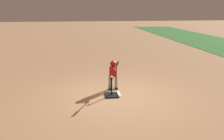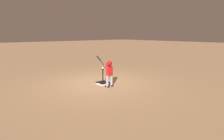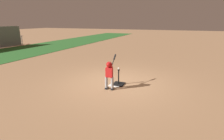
% 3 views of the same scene
% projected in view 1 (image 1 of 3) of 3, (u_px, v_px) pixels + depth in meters
% --- Properties ---
extents(ground_plane, '(90.00, 90.00, 0.00)m').
position_uv_depth(ground_plane, '(116.00, 97.00, 7.25)').
color(ground_plane, '#99704C').
extents(home_plate, '(0.44, 0.44, 0.02)m').
position_uv_depth(home_plate, '(114.00, 94.00, 7.49)').
color(home_plate, white).
rests_on(home_plate, ground_plane).
extents(batting_tee, '(0.49, 0.44, 0.63)m').
position_uv_depth(batting_tee, '(112.00, 94.00, 7.36)').
color(batting_tee, black).
rests_on(batting_tee, ground_plane).
extents(batter_child, '(0.88, 0.34, 1.21)m').
position_uv_depth(batter_child, '(113.00, 72.00, 7.77)').
color(batter_child, gray).
rests_on(batter_child, ground_plane).
extents(baseball, '(0.07, 0.07, 0.07)m').
position_uv_depth(baseball, '(112.00, 77.00, 7.20)').
color(baseball, white).
rests_on(baseball, batting_tee).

